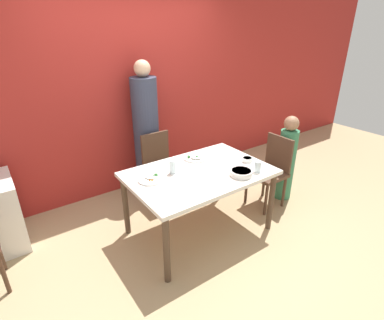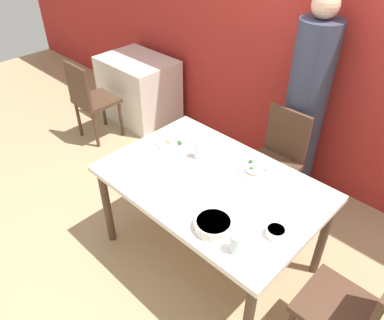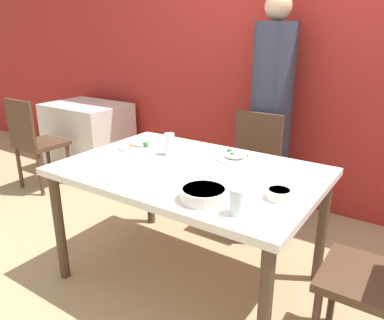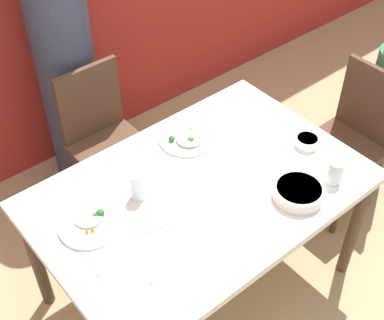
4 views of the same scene
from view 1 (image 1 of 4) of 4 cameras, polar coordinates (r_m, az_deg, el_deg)
name	(u,v)px [view 1 (image 1 of 4)]	position (r m, az deg, el deg)	size (l,w,h in m)	color
ground_plane	(199,230)	(3.48, 1.30, -13.15)	(10.00, 10.00, 0.00)	tan
wall_back	(134,90)	(4.07, -10.92, 13.05)	(10.00, 0.06, 2.70)	#A82823
dining_table	(199,178)	(3.12, 1.41, -3.46)	(1.45, 0.97, 0.74)	silver
chair_adult_spot	(161,165)	(3.82, -5.97, -1.03)	(0.40, 0.40, 0.89)	#4C3323
chair_child_spot	(271,169)	(3.84, 14.80, -1.68)	(0.40, 0.40, 0.89)	#4C3323
person_adult	(147,134)	(3.98, -8.61, 4.91)	(0.33, 0.33, 1.75)	#33384C
person_child	(286,160)	(4.03, 17.51, -0.07)	(0.22, 0.22, 1.12)	#387F56
bowl_curry	(241,173)	(3.04, 9.36, -2.41)	(0.22, 0.22, 0.06)	silver
plate_rice_adult	(195,158)	(3.37, 0.64, 0.47)	(0.27, 0.27, 0.06)	white
plate_rice_child	(151,179)	(2.95, -7.84, -3.55)	(0.25, 0.25, 0.05)	white
bowl_rice_small	(247,160)	(3.35, 10.48, 0.08)	(0.11, 0.11, 0.05)	white
glass_water_tall	(173,167)	(3.03, -3.73, -1.33)	(0.07, 0.07, 0.14)	silver
glass_water_short	(258,167)	(3.13, 12.42, -1.25)	(0.07, 0.07, 0.12)	silver
napkin_folded	(159,190)	(2.77, -6.35, -5.69)	(0.14, 0.14, 0.01)	white
fork_steel	(177,181)	(2.90, -2.86, -4.11)	(0.18, 0.06, 0.01)	silver
spoon_steel	(181,192)	(2.73, -2.15, -6.05)	(0.18, 0.08, 0.01)	silver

